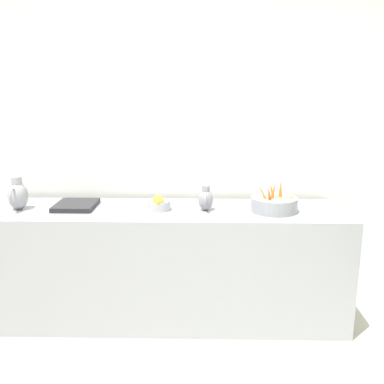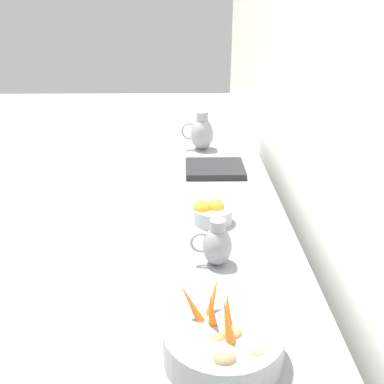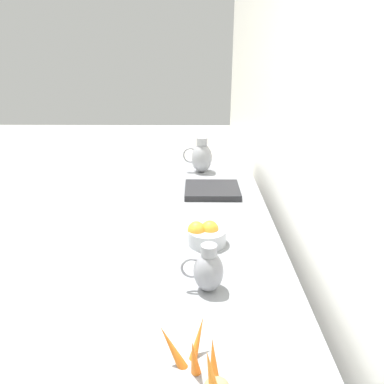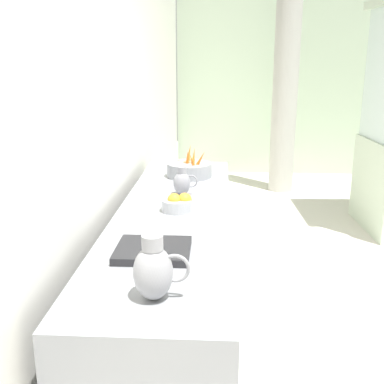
{
  "view_description": "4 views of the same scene",
  "coord_description": "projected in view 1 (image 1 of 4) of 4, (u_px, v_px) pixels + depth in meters",
  "views": [
    {
      "loc": [
        1.65,
        0.03,
        1.77
      ],
      "look_at": [
        -1.37,
        -0.04,
        1.06
      ],
      "focal_mm": 40.19,
      "sensor_mm": 36.0,
      "label": 1
    },
    {
      "loc": [
        -1.36,
        1.62,
        1.88
      ],
      "look_at": [
        -1.39,
        -0.44,
        0.98
      ],
      "focal_mm": 43.71,
      "sensor_mm": 36.0,
      "label": 2
    },
    {
      "loc": [
        -1.43,
        1.25,
        1.76
      ],
      "look_at": [
        -1.41,
        -0.39,
        1.11
      ],
      "focal_mm": 35.0,
      "sensor_mm": 36.0,
      "label": 3
    },
    {
      "loc": [
        -1.24,
        -2.95,
        1.76
      ],
      "look_at": [
        -1.4,
        -0.24,
        1.0
      ],
      "focal_mm": 44.05,
      "sensor_mm": 36.0,
      "label": 4
    }
  ],
  "objects": [
    {
      "name": "vegetable_colander",
      "position": [
        274.0,
        204.0,
        3.2
      ],
      "size": [
        0.34,
        0.34,
        0.24
      ],
      "color": "gray",
      "rests_on": "prep_counter"
    },
    {
      "name": "orange_bowl",
      "position": [
        159.0,
        204.0,
        3.24
      ],
      "size": [
        0.18,
        0.18,
        0.11
      ],
      "color": "#ADAFB5",
      "rests_on": "prep_counter"
    },
    {
      "name": "prep_counter",
      "position": [
        166.0,
        264.0,
        3.37
      ],
      "size": [
        0.68,
        2.76,
        0.89
      ],
      "primitive_type": "cube",
      "color": "gray",
      "rests_on": "ground_plane"
    },
    {
      "name": "metal_pitcher_tall",
      "position": [
        18.0,
        195.0,
        3.24
      ],
      "size": [
        0.21,
        0.15,
        0.25
      ],
      "color": "#939399",
      "rests_on": "prep_counter"
    },
    {
      "name": "counter_sink_basin",
      "position": [
        76.0,
        205.0,
        3.31
      ],
      "size": [
        0.34,
        0.3,
        0.04
      ],
      "primitive_type": "cube",
      "color": "#232326",
      "rests_on": "prep_counter"
    },
    {
      "name": "metal_pitcher_short",
      "position": [
        206.0,
        199.0,
        3.22
      ],
      "size": [
        0.16,
        0.11,
        0.19
      ],
      "color": "gray",
      "rests_on": "prep_counter"
    },
    {
      "name": "tile_wall_left",
      "position": [
        229.0,
        125.0,
        3.56
      ],
      "size": [
        0.1,
        8.17,
        3.0
      ],
      "primitive_type": "cube",
      "color": "white",
      "rests_on": "ground_plane"
    }
  ]
}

